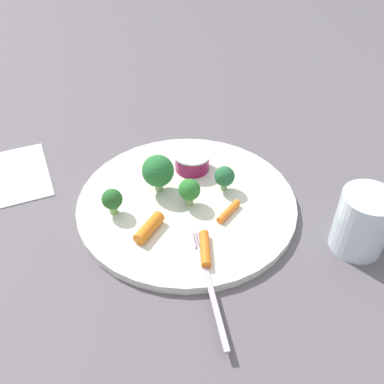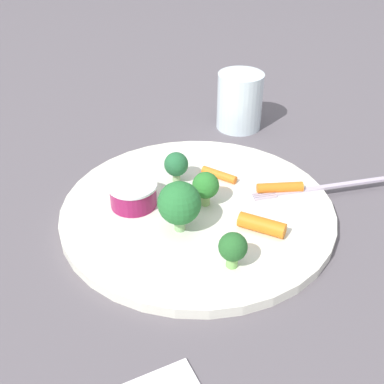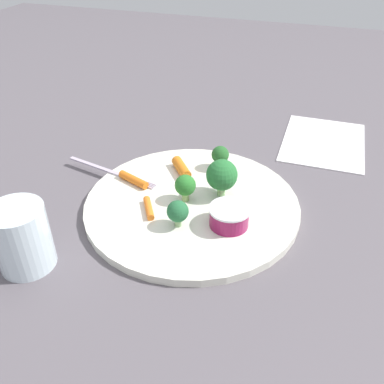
{
  "view_description": "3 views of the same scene",
  "coord_description": "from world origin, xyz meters",
  "px_view_note": "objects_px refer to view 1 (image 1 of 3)",
  "views": [
    {
      "loc": [
        0.17,
        0.43,
        0.42
      ],
      "look_at": [
        -0.01,
        -0.0,
        0.02
      ],
      "focal_mm": 40.19,
      "sensor_mm": 36.0,
      "label": 1
    },
    {
      "loc": [
        0.41,
        -0.2,
        0.34
      ],
      "look_at": [
        -0.02,
        0.0,
        0.02
      ],
      "focal_mm": 45.43,
      "sensor_mm": 36.0,
      "label": 2
    },
    {
      "loc": [
        -0.47,
        -0.16,
        0.38
      ],
      "look_at": [
        0.01,
        0.0,
        0.02
      ],
      "focal_mm": 39.12,
      "sensor_mm": 36.0,
      "label": 3
    }
  ],
  "objects_px": {
    "plate": "(187,202)",
    "carrot_stick_2": "(229,211)",
    "drinking_glass": "(362,222)",
    "broccoli_floret_3": "(158,171)",
    "carrot_stick_0": "(205,249)",
    "carrot_stick_1": "(149,228)",
    "fork": "(209,282)",
    "broccoli_floret_0": "(225,178)",
    "sauce_cup": "(192,161)",
    "broccoli_floret_1": "(112,200)",
    "broccoli_floret_2": "(192,190)"
  },
  "relations": [
    {
      "from": "carrot_stick_2",
      "to": "fork",
      "type": "distance_m",
      "value": 0.12
    },
    {
      "from": "broccoli_floret_3",
      "to": "broccoli_floret_2",
      "type": "bearing_deg",
      "value": 125.75
    },
    {
      "from": "fork",
      "to": "broccoli_floret_3",
      "type": "bearing_deg",
      "value": -90.79
    },
    {
      "from": "sauce_cup",
      "to": "carrot_stick_2",
      "type": "distance_m",
      "value": 0.12
    },
    {
      "from": "carrot_stick_0",
      "to": "carrot_stick_1",
      "type": "xyz_separation_m",
      "value": [
        0.05,
        -0.06,
        0.0
      ]
    },
    {
      "from": "sauce_cup",
      "to": "broccoli_floret_0",
      "type": "height_order",
      "value": "broccoli_floret_0"
    },
    {
      "from": "sauce_cup",
      "to": "fork",
      "type": "relative_size",
      "value": 0.33
    },
    {
      "from": "broccoli_floret_0",
      "to": "fork",
      "type": "relative_size",
      "value": 0.23
    },
    {
      "from": "plate",
      "to": "drinking_glass",
      "type": "xyz_separation_m",
      "value": [
        -0.18,
        0.16,
        0.04
      ]
    },
    {
      "from": "plate",
      "to": "broccoli_floret_1",
      "type": "xyz_separation_m",
      "value": [
        0.1,
        -0.01,
        0.03
      ]
    },
    {
      "from": "carrot_stick_0",
      "to": "drinking_glass",
      "type": "distance_m",
      "value": 0.2
    },
    {
      "from": "carrot_stick_0",
      "to": "fork",
      "type": "distance_m",
      "value": 0.05
    },
    {
      "from": "drinking_glass",
      "to": "broccoli_floret_0",
      "type": "bearing_deg",
      "value": -52.98
    },
    {
      "from": "broccoli_floret_2",
      "to": "carrot_stick_0",
      "type": "height_order",
      "value": "broccoli_floret_2"
    },
    {
      "from": "plate",
      "to": "carrot_stick_2",
      "type": "relative_size",
      "value": 6.74
    },
    {
      "from": "fork",
      "to": "drinking_glass",
      "type": "distance_m",
      "value": 0.21
    },
    {
      "from": "plate",
      "to": "broccoli_floret_0",
      "type": "xyz_separation_m",
      "value": [
        -0.06,
        0.0,
        0.03
      ]
    },
    {
      "from": "broccoli_floret_0",
      "to": "broccoli_floret_3",
      "type": "distance_m",
      "value": 0.1
    },
    {
      "from": "broccoli_floret_1",
      "to": "carrot_stick_2",
      "type": "bearing_deg",
      "value": 156.12
    },
    {
      "from": "broccoli_floret_3",
      "to": "fork",
      "type": "relative_size",
      "value": 0.34
    },
    {
      "from": "carrot_stick_0",
      "to": "drinking_glass",
      "type": "height_order",
      "value": "drinking_glass"
    },
    {
      "from": "broccoli_floret_1",
      "to": "broccoli_floret_3",
      "type": "bearing_deg",
      "value": -163.21
    },
    {
      "from": "carrot_stick_1",
      "to": "carrot_stick_0",
      "type": "bearing_deg",
      "value": 131.79
    },
    {
      "from": "carrot_stick_2",
      "to": "broccoli_floret_0",
      "type": "bearing_deg",
      "value": -110.0
    },
    {
      "from": "broccoli_floret_1",
      "to": "fork",
      "type": "relative_size",
      "value": 0.23
    },
    {
      "from": "fork",
      "to": "drinking_glass",
      "type": "height_order",
      "value": "drinking_glass"
    },
    {
      "from": "plate",
      "to": "carrot_stick_1",
      "type": "height_order",
      "value": "carrot_stick_1"
    },
    {
      "from": "plate",
      "to": "carrot_stick_1",
      "type": "distance_m",
      "value": 0.08
    },
    {
      "from": "broccoli_floret_2",
      "to": "carrot_stick_1",
      "type": "height_order",
      "value": "broccoli_floret_2"
    },
    {
      "from": "plate",
      "to": "carrot_stick_0",
      "type": "relative_size",
      "value": 5.73
    },
    {
      "from": "broccoli_floret_1",
      "to": "carrot_stick_0",
      "type": "xyz_separation_m",
      "value": [
        -0.09,
        0.12,
        -0.02
      ]
    },
    {
      "from": "carrot_stick_2",
      "to": "broccoli_floret_3",
      "type": "bearing_deg",
      "value": -50.57
    },
    {
      "from": "drinking_glass",
      "to": "carrot_stick_2",
      "type": "bearing_deg",
      "value": -38.55
    },
    {
      "from": "drinking_glass",
      "to": "broccoli_floret_3",
      "type": "bearing_deg",
      "value": -43.32
    },
    {
      "from": "broccoli_floret_0",
      "to": "broccoli_floret_1",
      "type": "relative_size",
      "value": 1.01
    },
    {
      "from": "broccoli_floret_1",
      "to": "carrot_stick_2",
      "type": "xyz_separation_m",
      "value": [
        -0.15,
        0.06,
        -0.02
      ]
    },
    {
      "from": "plate",
      "to": "broccoli_floret_0",
      "type": "height_order",
      "value": "broccoli_floret_0"
    },
    {
      "from": "broccoli_floret_1",
      "to": "broccoli_floret_2",
      "type": "distance_m",
      "value": 0.11
    },
    {
      "from": "broccoli_floret_0",
      "to": "drinking_glass",
      "type": "distance_m",
      "value": 0.19
    },
    {
      "from": "broccoli_floret_3",
      "to": "carrot_stick_0",
      "type": "relative_size",
      "value": 1.06
    },
    {
      "from": "sauce_cup",
      "to": "plate",
      "type": "bearing_deg",
      "value": 61.36
    },
    {
      "from": "broccoli_floret_0",
      "to": "broccoli_floret_1",
      "type": "xyz_separation_m",
      "value": [
        0.16,
        -0.02,
        -0.0
      ]
    },
    {
      "from": "carrot_stick_0",
      "to": "fork",
      "type": "relative_size",
      "value": 0.32
    },
    {
      "from": "sauce_cup",
      "to": "fork",
      "type": "bearing_deg",
      "value": 72.36
    },
    {
      "from": "carrot_stick_1",
      "to": "broccoli_floret_0",
      "type": "bearing_deg",
      "value": -163.41
    },
    {
      "from": "carrot_stick_1",
      "to": "fork",
      "type": "xyz_separation_m",
      "value": [
        -0.04,
        0.11,
        -0.01
      ]
    },
    {
      "from": "sauce_cup",
      "to": "carrot_stick_1",
      "type": "height_order",
      "value": "sauce_cup"
    },
    {
      "from": "sauce_cup",
      "to": "broccoli_floret_0",
      "type": "xyz_separation_m",
      "value": [
        -0.02,
        0.07,
        0.01
      ]
    },
    {
      "from": "sauce_cup",
      "to": "drinking_glass",
      "type": "xyz_separation_m",
      "value": [
        -0.14,
        0.22,
        0.02
      ]
    },
    {
      "from": "broccoli_floret_0",
      "to": "broccoli_floret_2",
      "type": "distance_m",
      "value": 0.06
    }
  ]
}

